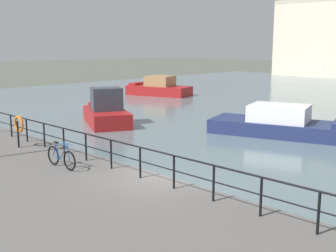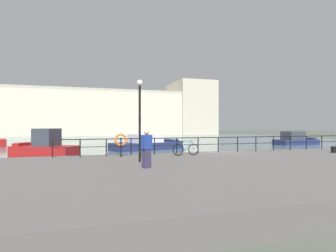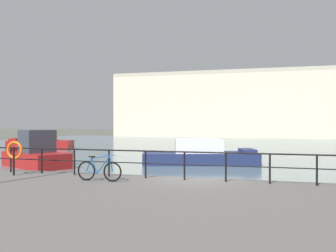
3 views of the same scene
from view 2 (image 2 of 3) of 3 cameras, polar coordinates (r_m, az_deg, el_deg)
ground_plane at (r=20.92m, az=9.95°, el=-7.35°), size 240.00×240.00×0.00m
water_basin at (r=49.60m, az=-6.43°, el=-3.03°), size 80.00×60.00×0.01m
quay_promenade at (r=15.45m, az=21.30°, el=-8.47°), size 56.00×13.00×0.82m
harbor_building at (r=83.53m, az=-7.31°, el=2.62°), size 58.75×17.16×16.12m
moored_blue_motorboat at (r=31.45m, az=-4.39°, el=-3.63°), size 8.54×5.24×1.76m
moored_small_launch at (r=42.99m, az=24.58°, el=-2.59°), size 6.29×2.95×1.88m
moored_green_narrowboat at (r=25.74m, az=-23.87°, el=-4.09°), size 5.67×4.48×2.45m
quay_railing at (r=19.98m, az=10.25°, el=-3.22°), size 21.79×0.07×1.08m
parked_bicycle at (r=17.71m, az=3.66°, el=-4.76°), size 1.77×0.10×0.98m
mooring_bollard at (r=22.50m, az=30.77°, el=-4.17°), size 0.32×0.32×0.44m
life_ring_stand at (r=17.07m, az=-9.63°, el=-2.97°), size 0.75×0.16×1.40m
quay_lamp_post at (r=14.53m, az=-5.81°, el=3.52°), size 0.32×0.32×4.26m
standing_person at (r=12.46m, az=-4.41°, el=-4.63°), size 0.52×0.44×1.69m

